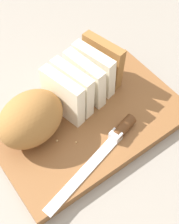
{
  "coord_description": "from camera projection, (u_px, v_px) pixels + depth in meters",
  "views": [
    {
      "loc": [
        -0.25,
        -0.32,
        0.61
      ],
      "look_at": [
        0.0,
        0.0,
        0.05
      ],
      "focal_mm": 51.47,
      "sensor_mm": 36.0,
      "label": 1
    }
  ],
  "objects": [
    {
      "name": "cutting_board",
      "position": [
        90.0,
        123.0,
        0.72
      ],
      "size": [
        0.43,
        0.27,
        0.02
      ],
      "primitive_type": "cube",
      "rotation": [
        0.0,
        0.0,
        -0.04
      ],
      "color": "brown",
      "rests_on": "ground_plane"
    },
    {
      "name": "crumb_near_loaf",
      "position": [
        89.0,
        103.0,
        0.73
      ],
      "size": [
        0.01,
        0.01,
        0.01
      ],
      "primitive_type": "sphere",
      "color": "tan",
      "rests_on": "cutting_board"
    },
    {
      "name": "bread_knife",
      "position": [
        113.0,
        139.0,
        0.67
      ],
      "size": [
        0.27,
        0.08,
        0.02
      ],
      "rotation": [
        0.0,
        0.0,
        3.35
      ],
      "color": "silver",
      "rests_on": "cutting_board"
    },
    {
      "name": "ground_plane",
      "position": [
        90.0,
        126.0,
        0.73
      ],
      "size": [
        3.0,
        3.0,
        0.0
      ],
      "primitive_type": "plane",
      "color": "gray"
    },
    {
      "name": "crumb_near_knife",
      "position": [
        55.0,
        112.0,
        0.72
      ],
      "size": [
        0.0,
        0.0,
        0.0
      ],
      "primitive_type": "sphere",
      "color": "tan",
      "rests_on": "cutting_board"
    },
    {
      "name": "crumb_stray_left",
      "position": [
        76.0,
        142.0,
        0.67
      ],
      "size": [
        0.0,
        0.0,
        0.0
      ],
      "primitive_type": "sphere",
      "color": "tan",
      "rests_on": "cutting_board"
    },
    {
      "name": "bread_loaf",
      "position": [
        55.0,
        100.0,
        0.67
      ],
      "size": [
        0.32,
        0.16,
        0.11
      ],
      "rotation": [
        0.0,
        0.0,
        0.14
      ],
      "color": "#996633",
      "rests_on": "cutting_board"
    },
    {
      "name": "crumb_stray_right",
      "position": [
        57.0,
        141.0,
        0.68
      ],
      "size": [
        0.01,
        0.01,
        0.01
      ],
      "primitive_type": "sphere",
      "color": "tan",
      "rests_on": "cutting_board"
    }
  ]
}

